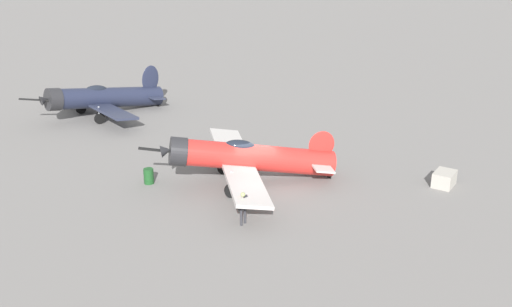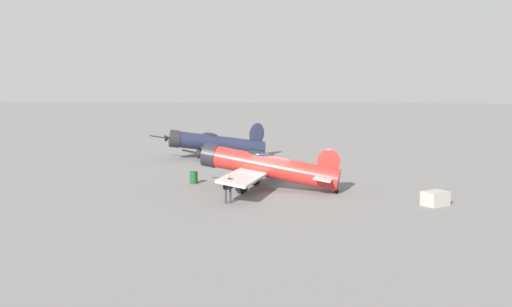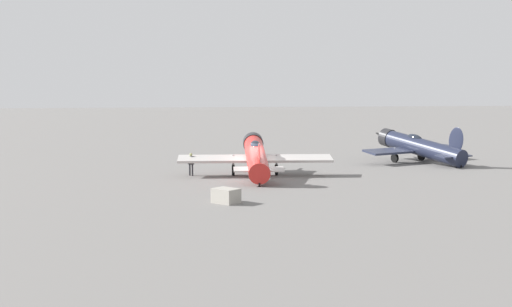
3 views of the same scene
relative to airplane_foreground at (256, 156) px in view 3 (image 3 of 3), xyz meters
The scene contains 6 objects.
ground_plane 1.67m from the airplane_foreground, 82.52° to the left, with size 400.00×400.00×0.00m, color slate.
airplane_foreground is the anchor object (origin of this frame).
airplane_mid_apron 17.25m from the airplane_foreground, 156.94° to the right, with size 10.38×10.78×3.45m.
ground_crew_mechanic 4.94m from the airplane_foreground, 19.28° to the right, with size 0.46×0.55×1.71m.
equipment_crate 11.13m from the airplane_foreground, 70.78° to the left, with size 1.71×1.76×0.84m.
fuel_drum 5.69m from the airplane_foreground, 108.55° to the right, with size 0.60×0.60×0.88m.
Camera 3 is at (8.40, 45.34, 6.35)m, focal length 44.69 mm.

